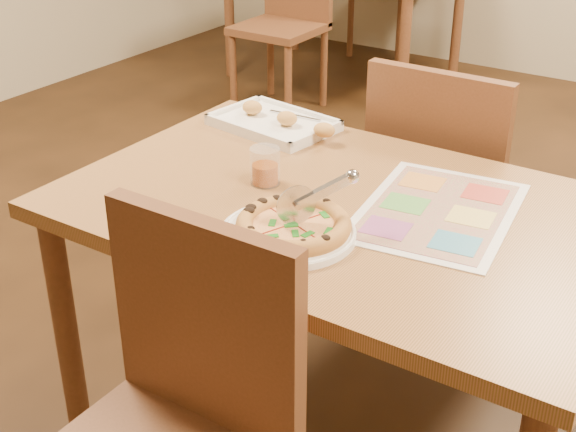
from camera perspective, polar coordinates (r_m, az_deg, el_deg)
The scene contains 10 objects.
dining_table at distance 1.89m, azimuth 3.89°, elevation -1.37°, with size 1.30×0.85×0.72m.
chair_near at distance 1.52m, azimuth -7.86°, elevation -12.81°, with size 0.42×0.42×0.47m.
chair_far at distance 2.41m, azimuth 11.01°, elevation 3.00°, with size 0.42×0.42×0.47m.
bg_chair_near at distance 4.48m, azimuth 0.05°, elevation 14.88°, with size 0.42×0.42×0.47m.
plate at distance 1.70m, azimuth 0.00°, elevation -1.26°, with size 0.29×0.29×0.02m, color white.
pizza at distance 1.69m, azimuth 0.40°, elevation -0.65°, with size 0.25×0.25×0.04m.
pizza_cutter at distance 1.67m, azimuth 1.90°, elevation 1.44°, with size 0.11×0.15×0.10m.
appetizer_tray at distance 2.27m, azimuth -0.85°, elevation 6.62°, with size 0.39×0.27×0.06m.
glass_tumbler at distance 1.93m, azimuth -1.64°, elevation 3.42°, with size 0.07×0.07×0.09m.
menu at distance 1.84m, azimuth 10.59°, elevation 0.36°, with size 0.33×0.46×0.01m, color white.
Camera 1 is at (0.80, -1.45, 1.55)m, focal length 50.00 mm.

